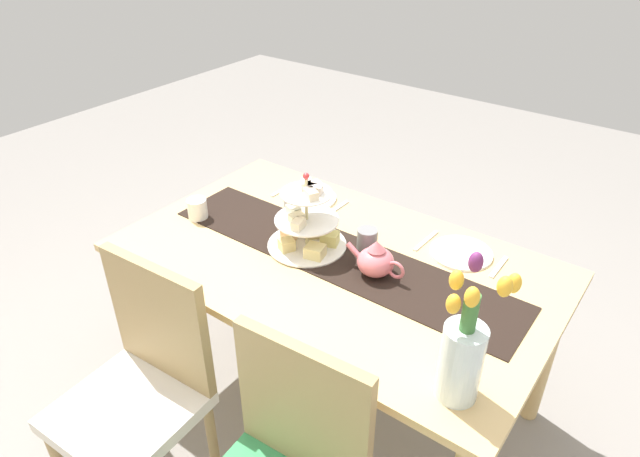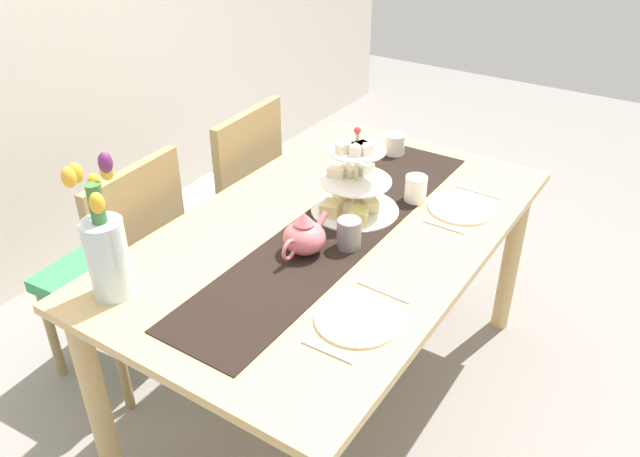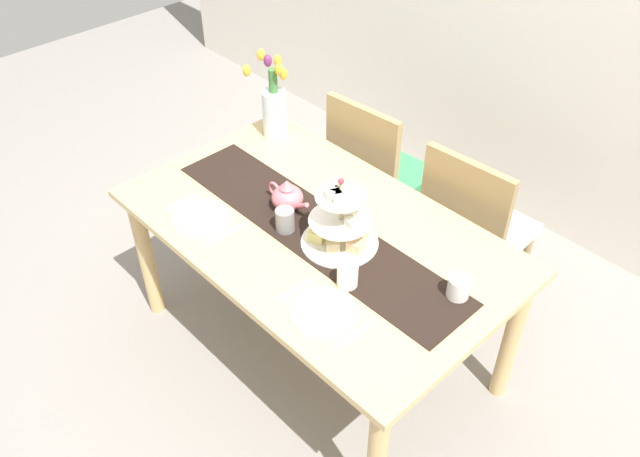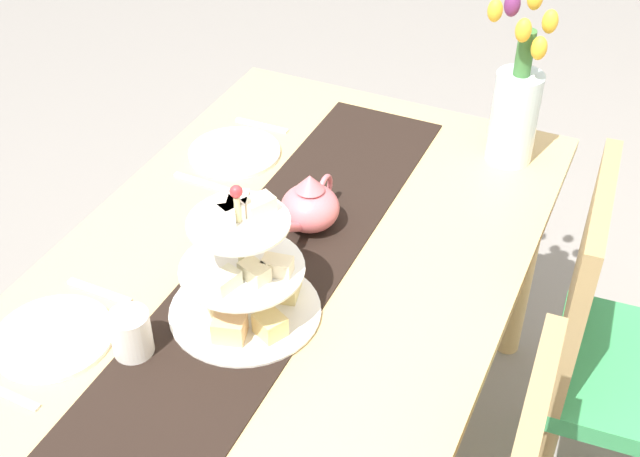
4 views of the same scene
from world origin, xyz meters
TOP-DOWN VIEW (x-y plane):
  - ground_plane at (0.00, 0.00)m, footprint 8.00×8.00m
  - dining_table at (0.00, 0.00)m, footprint 1.59×0.95m
  - chair_left at (-0.32, 0.70)m, footprint 0.45×0.45m
  - chair_right at (0.28, 0.70)m, footprint 0.44×0.44m
  - table_runner at (0.00, -0.01)m, footprint 1.41×0.30m
  - tiered_cake_stand at (0.13, 0.00)m, footprint 0.30×0.30m
  - teapot at (-0.17, 0.00)m, footprint 0.24×0.13m
  - tulip_vase at (-0.63, 0.33)m, footprint 0.15×0.17m
  - cream_jug at (0.61, 0.10)m, footprint 0.08×0.08m
  - dinner_plate_left at (-0.36, -0.30)m, footprint 0.23×0.23m
  - fork_left at (-0.51, -0.30)m, footprint 0.02×0.15m
  - knife_left at (-0.22, -0.30)m, footprint 0.02×0.17m
  - dinner_plate_right at (0.34, -0.30)m, footprint 0.23×0.23m
  - fork_right at (0.20, -0.30)m, footprint 0.02×0.15m
  - knife_right at (0.49, -0.30)m, footprint 0.02×0.17m
  - mug_grey at (-0.08, -0.10)m, footprint 0.08×0.08m
  - mug_white_text at (0.31, -0.14)m, footprint 0.08×0.08m

SIDE VIEW (x-z plane):
  - ground_plane at x=0.00m, z-range 0.00..0.00m
  - chair_left at x=-0.32m, z-range 0.05..0.96m
  - chair_right at x=0.28m, z-range 0.05..0.96m
  - dining_table at x=0.00m, z-range 0.26..0.99m
  - table_runner at x=0.00m, z-range 0.73..0.73m
  - fork_left at x=-0.51m, z-range 0.73..0.73m
  - knife_left at x=-0.22m, z-range 0.73..0.73m
  - fork_right at x=0.20m, z-range 0.73..0.73m
  - knife_right at x=0.49m, z-range 0.73..0.73m
  - dinner_plate_left at x=-0.36m, z-range 0.73..0.74m
  - dinner_plate_right at x=0.34m, z-range 0.73..0.74m
  - cream_jug at x=0.61m, z-range 0.73..0.81m
  - mug_white_text at x=0.31m, z-range 0.73..0.82m
  - mug_grey at x=-0.08m, z-range 0.73..0.83m
  - teapot at x=-0.17m, z-range 0.72..0.86m
  - tiered_cake_stand at x=0.13m, z-range 0.67..0.97m
  - tulip_vase at x=-0.63m, z-range 0.67..1.10m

